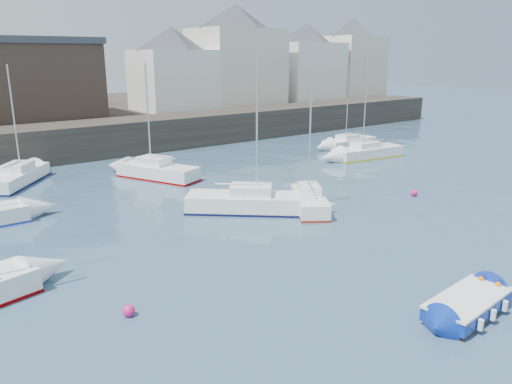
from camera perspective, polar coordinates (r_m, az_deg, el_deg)
water at (r=20.68m, az=21.10°, el=-11.15°), size 220.00×220.00×0.00m
quay_wall at (r=47.65m, az=-17.18°, el=5.90°), size 90.00×5.00×3.00m
land_strip at (r=64.70m, az=-22.90°, el=7.67°), size 90.00×32.00×2.80m
bldg_east_a at (r=62.71m, az=-2.26°, el=15.44°), size 13.36×13.36×11.80m
bldg_east_b at (r=69.29m, az=5.69°, el=14.61°), size 11.88×11.88×9.95m
bldg_east_c at (r=75.70m, az=10.86°, el=14.87°), size 11.14×11.14×10.95m
bldg_east_d at (r=57.55m, az=-9.50°, el=13.80°), size 11.14×11.14×8.95m
warehouse at (r=53.22m, az=-26.93°, el=11.43°), size 16.40×10.40×7.60m
blue_dinghy at (r=19.48m, az=23.05°, el=-11.76°), size 3.88×2.11×0.72m
sailboat_b at (r=29.10m, az=-1.16°, el=-1.13°), size 6.57×6.20×8.82m
sailboat_c at (r=29.73m, az=6.11°, el=-0.97°), size 4.27×5.16×6.77m
sailboat_d at (r=45.39m, az=12.66°, el=4.50°), size 6.96×3.04×8.59m
sailboat_f at (r=37.47m, az=-11.20°, el=2.39°), size 4.44×6.67×8.31m
sailboat_g at (r=50.62m, az=10.63°, el=5.64°), size 6.13×2.08×7.71m
sailboat_h at (r=38.97m, az=-25.63°, el=1.57°), size 5.59×6.27×8.23m
buoy_near at (r=18.66m, az=-14.30°, el=-13.56°), size 0.44×0.44×0.44m
buoy_mid at (r=33.97m, az=17.61°, el=-0.43°), size 0.44×0.44×0.44m
buoy_far at (r=29.73m, az=-0.61°, el=-1.92°), size 0.38×0.38×0.38m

